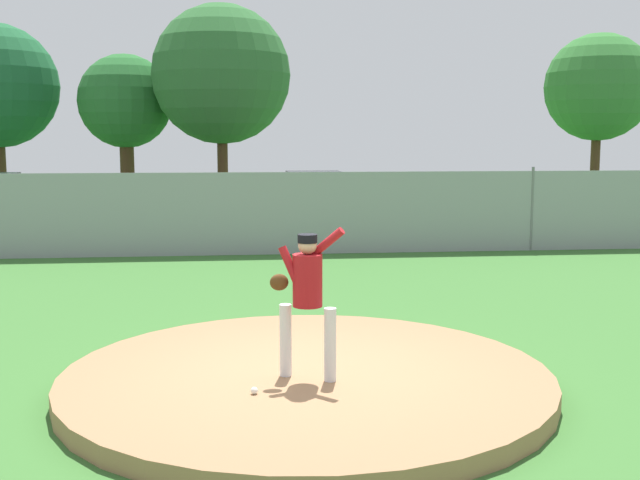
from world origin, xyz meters
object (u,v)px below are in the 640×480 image
(parked_car_red, at_px, (317,202))
(traffic_cone_orange, at_px, (117,223))
(parked_car_slate, at_px, (553,204))
(pitcher_youth, at_px, (306,290))
(parked_car_burgundy, at_px, (213,204))
(baseball, at_px, (254,391))

(parked_car_red, xyz_separation_m, traffic_cone_orange, (-5.92, 0.12, -0.56))
(parked_car_slate, relative_size, traffic_cone_orange, 7.77)
(pitcher_youth, xyz_separation_m, parked_car_red, (1.64, 15.15, -0.36))
(parked_car_slate, relative_size, parked_car_burgundy, 1.01)
(traffic_cone_orange, bearing_deg, parked_car_red, -1.12)
(baseball, bearing_deg, parked_car_slate, 57.91)
(parked_car_red, distance_m, parked_car_burgundy, 3.09)
(parked_car_burgundy, bearing_deg, pitcher_youth, -84.52)
(parked_car_burgundy, height_order, traffic_cone_orange, parked_car_burgundy)
(baseball, xyz_separation_m, parked_car_burgundy, (-0.87, 15.60, 0.55))
(baseball, height_order, parked_car_slate, parked_car_slate)
(parked_car_red, bearing_deg, pitcher_youth, -96.19)
(parked_car_burgundy, xyz_separation_m, traffic_cone_orange, (-2.83, 0.14, -0.53))
(parked_car_red, height_order, parked_car_burgundy, parked_car_red)
(baseball, xyz_separation_m, parked_car_slate, (9.30, 14.84, 0.54))
(traffic_cone_orange, bearing_deg, pitcher_youth, -74.34)
(pitcher_youth, height_order, traffic_cone_orange, pitcher_youth)
(baseball, distance_m, parked_car_red, 15.79)
(parked_car_burgundy, distance_m, traffic_cone_orange, 2.88)
(baseball, xyz_separation_m, parked_car_red, (2.22, 15.62, 0.57))
(parked_car_red, height_order, parked_car_slate, parked_car_red)
(pitcher_youth, distance_m, traffic_cone_orange, 15.88)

